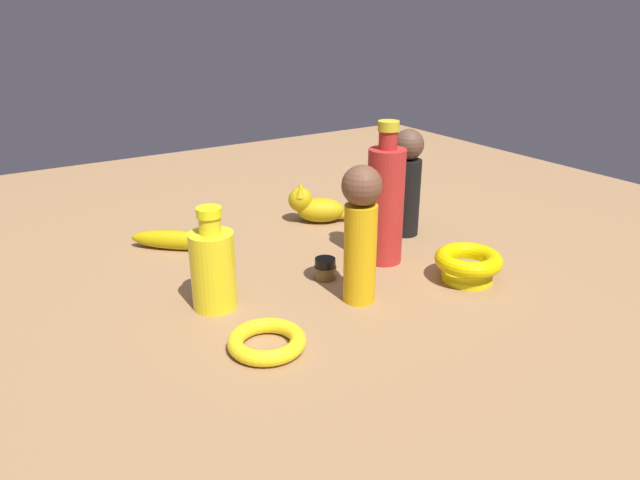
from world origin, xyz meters
name	(u,v)px	position (x,y,z in m)	size (l,w,h in m)	color
ground	(320,264)	(0.00, 0.00, 0.00)	(2.00, 2.00, 0.00)	#936D47
banana	(175,240)	(-0.22, -0.20, 0.02)	(0.18, 0.04, 0.04)	#BBA10A
bottle_short	(213,267)	(0.05, -0.23, 0.07)	(0.07, 0.07, 0.17)	yellow
bowl	(468,263)	(0.19, 0.18, 0.03)	(0.12, 0.12, 0.05)	yellow
person_figure_adult	(361,230)	(0.15, -0.02, 0.12)	(0.07, 0.07, 0.22)	gold
person_figure_child	(406,182)	(-0.04, 0.23, 0.11)	(0.07, 0.07, 0.22)	black
bottle_tall	(385,203)	(0.05, 0.11, 0.11)	(0.07, 0.07, 0.26)	red
nail_polish_jar	(325,269)	(0.05, -0.02, 0.02)	(0.04, 0.04, 0.04)	brown
bangle	(267,341)	(0.20, -0.22, 0.01)	(0.11, 0.11, 0.02)	yellow
cat_figurine	(315,206)	(-0.20, 0.12, 0.04)	(0.11, 0.13, 0.09)	#B89B0F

